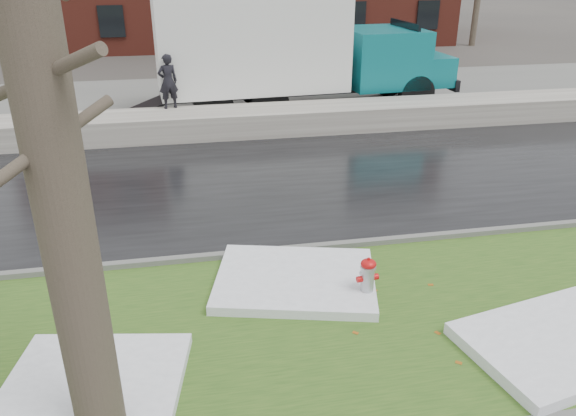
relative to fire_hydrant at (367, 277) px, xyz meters
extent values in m
plane|color=#47423D|center=(-1.40, 0.74, -0.44)|extent=(120.00, 120.00, 0.00)
cube|color=#284B19|center=(-1.40, -0.51, -0.42)|extent=(60.00, 4.50, 0.04)
cube|color=black|center=(-1.40, 5.24, -0.42)|extent=(60.00, 7.00, 0.03)
cube|color=slate|center=(-1.40, 13.74, -0.42)|extent=(60.00, 9.00, 0.03)
cube|color=slate|center=(-1.40, 1.74, -0.37)|extent=(60.00, 0.15, 0.14)
cube|color=#B6B2A7|center=(-1.40, 9.44, -0.06)|extent=(60.00, 1.60, 0.75)
cylinder|color=#A8ABB0|center=(0.00, 0.00, -0.08)|extent=(0.23, 0.23, 0.64)
ellipsoid|color=red|center=(0.00, 0.00, 0.24)|extent=(0.27, 0.27, 0.15)
cylinder|color=red|center=(0.00, 0.00, 0.32)|extent=(0.05, 0.05, 0.05)
cylinder|color=red|center=(-0.13, -0.02, -0.01)|extent=(0.10, 0.11, 0.10)
cylinder|color=red|center=(0.13, 0.01, -0.01)|extent=(0.10, 0.11, 0.10)
cylinder|color=#A8ABB0|center=(-0.01, 0.13, -0.01)|extent=(0.14, 0.10, 0.13)
cylinder|color=brown|center=(-3.83, -2.07, 3.00)|extent=(0.72, 0.72, 6.79)
cylinder|color=brown|center=(-3.83, -2.07, 3.68)|extent=(1.34, 1.19, 0.71)
cylinder|color=brown|center=(-3.83, -2.07, 3.10)|extent=(1.10, 1.06, 0.61)
cube|color=black|center=(1.18, 11.91, 0.30)|extent=(9.15, 1.76, 0.25)
cube|color=white|center=(-0.30, 11.81, 1.95)|extent=(6.32, 3.26, 3.07)
cube|color=#0D6F78|center=(4.41, 12.13, 1.27)|extent=(2.80, 2.90, 1.93)
cube|color=#0D6F78|center=(6.06, 12.25, 0.81)|extent=(1.53, 2.59, 1.02)
cube|color=black|center=(5.20, 12.19, 1.95)|extent=(0.25, 2.28, 1.02)
cube|color=black|center=(-4.04, 11.55, -0.07)|extent=(2.04, 1.50, 0.76)
cylinder|color=black|center=(5.34, 11.00, 0.19)|extent=(1.27, 0.43, 1.25)
cylinder|color=black|center=(5.18, 13.38, 0.19)|extent=(1.27, 0.43, 1.25)
cylinder|color=black|center=(0.13, 10.64, 0.19)|extent=(1.27, 0.43, 1.25)
cylinder|color=black|center=(-0.04, 13.02, 0.19)|extent=(1.27, 0.43, 1.25)
cylinder|color=black|center=(-1.69, 10.52, 0.19)|extent=(1.27, 0.43, 1.25)
cylinder|color=black|center=(-1.85, 12.90, 0.19)|extent=(1.27, 0.43, 1.25)
imported|color=black|center=(-3.04, 10.03, 1.13)|extent=(0.68, 0.54, 1.62)
cube|color=white|center=(-1.03, 0.64, -0.32)|extent=(3.01, 2.58, 0.16)
cube|color=white|center=(-3.99, -1.18, -0.33)|extent=(2.45, 1.96, 0.14)
cube|color=white|center=(2.38, -1.66, -0.31)|extent=(3.11, 2.33, 0.18)
camera|label=1|loc=(-2.63, -7.20, 4.64)|focal=35.00mm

